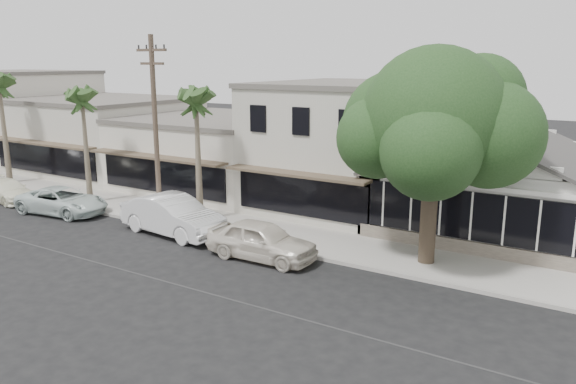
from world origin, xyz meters
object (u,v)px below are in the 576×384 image
Objects in this scene: car_0 at (261,240)px; car_3 at (8,191)px; car_1 at (173,215)px; utility_pole at (155,127)px; car_2 at (62,201)px; shade_tree at (434,123)px.

car_0 is 17.76m from car_3.
car_3 is (-12.42, -0.30, -0.28)m from car_1.
car_3 is at bearing -174.30° from utility_pole.
car_3 is at bearing 81.38° from car_2.
car_1 is at bearing -94.38° from car_2.
utility_pole is 4.27m from car_1.
car_3 is at bearing 97.18° from car_1.
car_2 is at bearing -83.37° from car_3.
car_0 reaches higher than car_3.
car_1 is 12.34m from shade_tree.
car_2 is (-5.83, -1.18, -4.10)m from utility_pole.
car_0 is 1.09× the size of car_3.
shade_tree reaches higher than car_1.
utility_pole is at bearing 69.60° from car_1.
utility_pole is 12.88m from shade_tree.
utility_pole is 2.12× the size of car_3.
car_3 is 0.50× the size of shade_tree.
shade_tree is (18.58, 2.87, 4.86)m from car_2.
car_2 is at bearing -171.21° from shade_tree.
utility_pole is 8.12m from car_0.
utility_pole is at bearing -172.43° from shade_tree.
car_0 is 0.85× the size of car_1.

